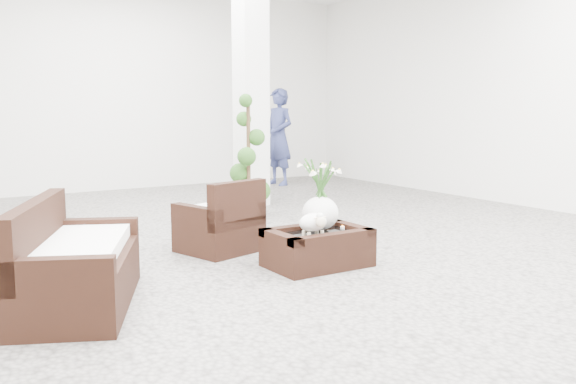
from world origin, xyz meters
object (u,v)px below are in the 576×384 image
armchair (219,215)px  topiary (249,156)px  coffee_table (317,249)px  loveseat (79,254)px

armchair → topiary: 2.14m
coffee_table → armchair: bearing=116.0°
coffee_table → loveseat: size_ratio=0.61×
armchair → topiary: bearing=-142.8°
topiary → armchair: bearing=-127.1°
loveseat → armchair: bearing=-33.2°
armchair → loveseat: 1.92m
armchair → coffee_table: bearing=100.2°
armchair → topiary: size_ratio=0.47×
coffee_table → loveseat: 2.14m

